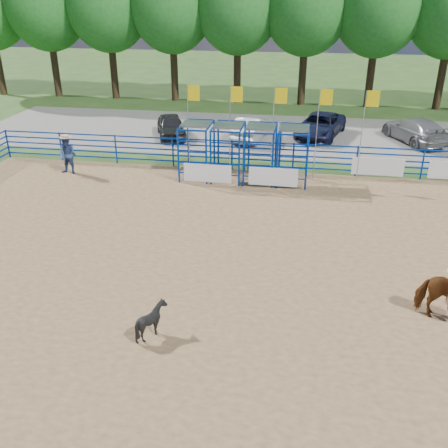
# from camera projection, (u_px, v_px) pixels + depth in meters

# --- Properties ---
(ground) EXTENTS (120.00, 120.00, 0.00)m
(ground) POSITION_uv_depth(u_px,v_px,m) (279.00, 279.00, 15.56)
(ground) COLOR #375421
(ground) RESTS_ON ground
(arena_dirt) EXTENTS (30.00, 20.00, 0.02)m
(arena_dirt) POSITION_uv_depth(u_px,v_px,m) (279.00, 279.00, 15.56)
(arena_dirt) COLOR olive
(arena_dirt) RESTS_ON ground
(gravel_strip) EXTENTS (40.00, 10.00, 0.01)m
(gravel_strip) POSITION_uv_depth(u_px,v_px,m) (297.00, 135.00, 30.70)
(gravel_strip) COLOR slate
(gravel_strip) RESTS_ON ground
(calf) EXTENTS (1.04, 0.97, 0.95)m
(calf) POSITION_uv_depth(u_px,v_px,m) (152.00, 320.00, 12.84)
(calf) COLOR black
(calf) RESTS_ON arena_dirt
(spectator_cowboy) EXTENTS (0.95, 0.77, 1.89)m
(spectator_cowboy) POSITION_uv_depth(u_px,v_px,m) (68.00, 155.00, 23.95)
(spectator_cowboy) COLOR navy
(spectator_cowboy) RESTS_ON arena_dirt
(car_a) EXTENTS (2.78, 4.17, 1.32)m
(car_a) POSITION_uv_depth(u_px,v_px,m) (171.00, 126.00, 30.05)
(car_a) COLOR black
(car_a) RESTS_ON gravel_strip
(car_b) EXTENTS (2.06, 4.33, 1.37)m
(car_b) POSITION_uv_depth(u_px,v_px,m) (251.00, 128.00, 29.55)
(car_b) COLOR gray
(car_b) RESTS_ON gravel_strip
(car_c) EXTENTS (3.49, 5.34, 1.37)m
(car_c) POSITION_uv_depth(u_px,v_px,m) (320.00, 125.00, 30.11)
(car_c) COLOR black
(car_c) RESTS_ON gravel_strip
(car_d) EXTENTS (3.74, 5.23, 1.41)m
(car_d) POSITION_uv_depth(u_px,v_px,m) (415.00, 130.00, 29.05)
(car_d) COLOR slate
(car_d) RESTS_ON gravel_strip
(perimeter_fence) EXTENTS (30.10, 20.10, 1.50)m
(perimeter_fence) POSITION_uv_depth(u_px,v_px,m) (281.00, 258.00, 15.24)
(perimeter_fence) COLOR #0733A1
(perimeter_fence) RESTS_ON ground
(chute_assembly) EXTENTS (19.32, 2.41, 4.20)m
(chute_assembly) POSITION_uv_depth(u_px,v_px,m) (252.00, 153.00, 23.17)
(chute_assembly) COLOR #0733A1
(chute_assembly) RESTS_ON ground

